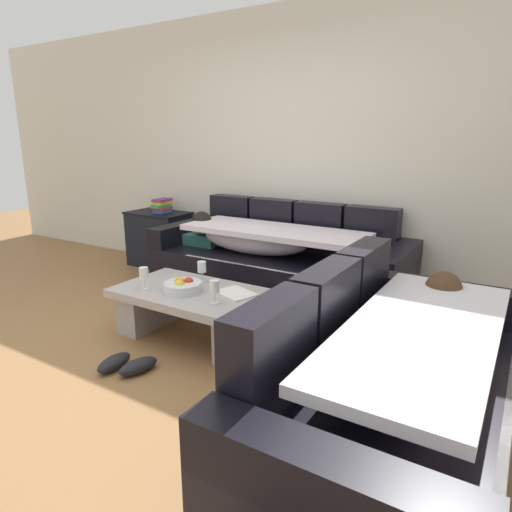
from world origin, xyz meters
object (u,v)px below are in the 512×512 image
(couch_along_wall, at_px, (274,263))
(wine_glass_near_right, at_px, (215,287))
(couch_near_window, at_px, (396,389))
(coffee_table, at_px, (195,308))
(pair_of_shoes, at_px, (126,364))
(wine_glass_near_left, at_px, (144,274))
(wine_glass_far_back, at_px, (202,268))
(side_cabinet, at_px, (159,239))
(fruit_bowl, at_px, (183,286))
(open_magazine, at_px, (236,293))
(book_stack_on_cabinet, at_px, (162,206))

(couch_along_wall, bearing_deg, wine_glass_near_right, -79.14)
(couch_along_wall, xyz_separation_m, couch_near_window, (1.57, -1.62, 0.01))
(coffee_table, height_order, pair_of_shoes, coffee_table)
(wine_glass_near_left, xyz_separation_m, wine_glass_near_right, (0.64, 0.03, 0.00))
(wine_glass_near_left, xyz_separation_m, wine_glass_far_back, (0.27, 0.36, 0.00))
(coffee_table, xyz_separation_m, wine_glass_near_right, (0.29, -0.13, 0.26))
(wine_glass_near_right, bearing_deg, side_cabinet, 142.45)
(couch_along_wall, xyz_separation_m, wine_glass_near_right, (0.24, -1.25, 0.17))
(couch_along_wall, xyz_separation_m, wine_glass_far_back, (-0.13, -0.93, 0.17))
(coffee_table, bearing_deg, wine_glass_near_left, -154.83)
(fruit_bowl, bearing_deg, open_magazine, 23.95)
(couch_near_window, relative_size, book_stack_on_cabinet, 8.17)
(wine_glass_near_right, height_order, open_magazine, wine_glass_near_right)
(coffee_table, xyz_separation_m, wine_glass_far_back, (-0.08, 0.20, 0.26))
(couch_near_window, xyz_separation_m, wine_glass_far_back, (-1.70, 0.69, 0.16))
(couch_near_window, bearing_deg, wine_glass_near_right, 74.71)
(fruit_bowl, bearing_deg, wine_glass_far_back, 94.35)
(couch_along_wall, relative_size, open_magazine, 8.57)
(book_stack_on_cabinet, bearing_deg, pair_of_shoes, -52.96)
(open_magazine, distance_m, side_cabinet, 2.30)
(couch_along_wall, height_order, open_magazine, couch_along_wall)
(fruit_bowl, distance_m, pair_of_shoes, 0.69)
(wine_glass_near_right, relative_size, side_cabinet, 0.23)
(wine_glass_near_right, distance_m, side_cabinet, 2.44)
(couch_near_window, height_order, wine_glass_near_left, couch_near_window)
(wine_glass_near_right, bearing_deg, wine_glass_near_left, -177.32)
(pair_of_shoes, bearing_deg, wine_glass_near_right, 54.16)
(wine_glass_near_left, height_order, book_stack_on_cabinet, book_stack_on_cabinet)
(couch_along_wall, height_order, coffee_table, couch_along_wall)
(wine_glass_far_back, xyz_separation_m, pair_of_shoes, (0.01, -0.83, -0.45))
(book_stack_on_cabinet, bearing_deg, side_cabinet, -178.54)
(couch_near_window, bearing_deg, fruit_bowl, 75.37)
(couch_along_wall, relative_size, couch_near_window, 1.21)
(side_cabinet, relative_size, book_stack_on_cabinet, 2.96)
(couch_along_wall, height_order, wine_glass_near_left, couch_along_wall)
(couch_near_window, distance_m, open_magazine, 1.45)
(couch_along_wall, height_order, pair_of_shoes, couch_along_wall)
(wine_glass_near_left, bearing_deg, book_stack_on_cabinet, 128.89)
(fruit_bowl, relative_size, open_magazine, 1.00)
(open_magazine, distance_m, pair_of_shoes, 0.89)
(wine_glass_near_right, bearing_deg, couch_along_wall, 100.86)
(coffee_table, distance_m, open_magazine, 0.35)
(wine_glass_far_back, height_order, open_magazine, wine_glass_far_back)
(couch_near_window, height_order, fruit_bowl, couch_near_window)
(couch_near_window, height_order, wine_glass_far_back, couch_near_window)
(side_cabinet, bearing_deg, wine_glass_far_back, -36.54)
(wine_glass_near_right, bearing_deg, pair_of_shoes, -125.84)
(fruit_bowl, height_order, wine_glass_near_right, wine_glass_near_right)
(wine_glass_near_right, relative_size, pair_of_shoes, 0.50)
(coffee_table, distance_m, side_cabinet, 2.12)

